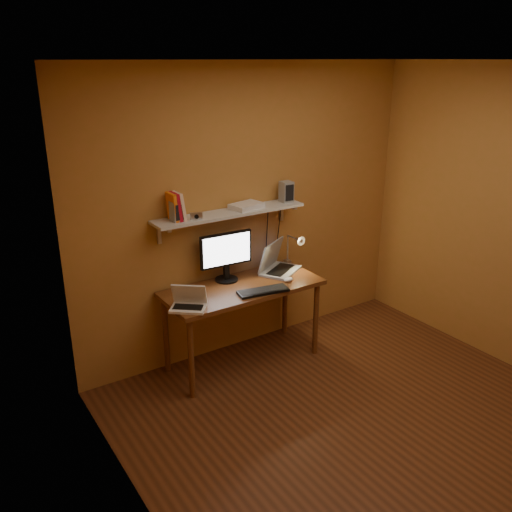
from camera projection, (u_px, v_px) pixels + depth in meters
room at (379, 264)px, 3.65m from camera, size 3.44×3.24×2.64m
desk at (243, 295)px, 4.73m from camera, size 1.40×0.60×0.75m
wall_shelf at (230, 213)px, 4.64m from camera, size 1.40×0.25×0.21m
monitor at (226, 254)px, 4.73m from camera, size 0.49×0.22×0.44m
laptop at (276, 263)px, 5.00m from camera, size 0.47×0.43×0.28m
netbook at (189, 302)px, 4.27m from camera, size 0.33×0.32×0.20m
keyboard at (263, 291)px, 4.57m from camera, size 0.46×0.22×0.02m
mouse at (288, 280)px, 4.79m from camera, size 0.10×0.07×0.03m
desk_lamp at (295, 246)px, 5.07m from camera, size 0.09×0.23×0.38m
speaker_left at (177, 211)px, 4.33m from camera, size 0.10×0.10×0.16m
speaker_right at (286, 192)px, 4.92m from camera, size 0.11×0.11×0.19m
books at (176, 207)px, 4.34m from camera, size 0.12×0.16×0.23m
shelf_camera at (196, 216)px, 4.39m from camera, size 0.10×0.06×0.06m
router at (247, 206)px, 4.72m from camera, size 0.31×0.24×0.05m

